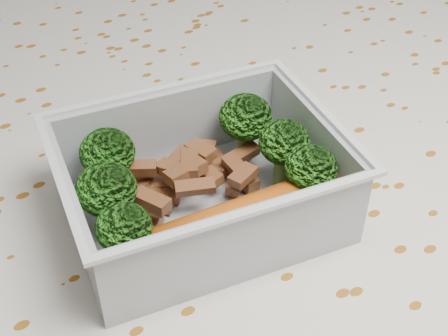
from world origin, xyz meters
TOP-DOWN VIEW (x-y plane):
  - dining_table at (0.00, 0.00)m, footprint 1.40×0.90m
  - tablecloth at (0.00, 0.00)m, footprint 1.46×0.96m
  - lunch_container at (-0.02, -0.01)m, footprint 0.21×0.18m
  - broccoli_florets at (-0.02, -0.01)m, footprint 0.17×0.13m
  - meat_pile at (-0.02, 0.01)m, footprint 0.12×0.07m
  - sausage at (-0.03, -0.05)m, footprint 0.16×0.04m

SIDE VIEW (x-z plane):
  - dining_table at x=0.00m, z-range 0.29..1.04m
  - tablecloth at x=0.00m, z-range 0.62..0.81m
  - meat_pile at x=-0.02m, z-range 0.76..0.79m
  - lunch_container at x=-0.02m, z-range 0.75..0.81m
  - sausage at x=-0.03m, z-range 0.77..0.79m
  - broccoli_florets at x=-0.02m, z-range 0.77..0.82m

